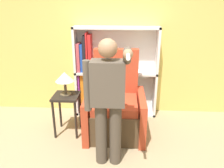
# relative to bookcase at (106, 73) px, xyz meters

# --- Properties ---
(wall_back) EXTENTS (8.00, 0.06, 2.80)m
(wall_back) POSITION_rel_bookcase_xyz_m (0.06, 0.16, 0.60)
(wall_back) COLOR #E0C160
(wall_back) RESTS_ON ground_plane
(bookcase) EXTENTS (1.47, 0.28, 1.62)m
(bookcase) POSITION_rel_bookcase_xyz_m (0.00, 0.00, 0.00)
(bookcase) COLOR white
(bookcase) RESTS_ON ground_plane
(armchair) EXTENTS (0.91, 0.87, 1.31)m
(armchair) POSITION_rel_bookcase_xyz_m (0.20, -0.65, -0.39)
(armchair) COLOR #4C3823
(armchair) RESTS_ON ground_plane
(person_standing) EXTENTS (0.55, 0.78, 1.62)m
(person_standing) POSITION_rel_bookcase_xyz_m (0.14, -1.41, 0.13)
(person_standing) COLOR #473D33
(person_standing) RESTS_ON ground_plane
(side_table) EXTENTS (0.39, 0.39, 0.65)m
(side_table) POSITION_rel_bookcase_xyz_m (-0.56, -0.73, -0.28)
(side_table) COLOR black
(side_table) RESTS_ON ground_plane
(table_lamp) EXTENTS (0.28, 0.28, 0.37)m
(table_lamp) POSITION_rel_bookcase_xyz_m (-0.56, -0.73, 0.13)
(table_lamp) COLOR #4C4233
(table_lamp) RESTS_ON side_table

